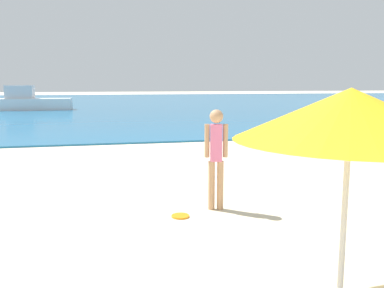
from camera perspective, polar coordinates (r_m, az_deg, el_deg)
water at (r=43.30m, az=-10.44°, el=5.82°), size 160.00×60.00×0.06m
person_standing at (r=6.27m, az=3.43°, el=-1.33°), size 0.36×0.21×1.58m
frisbee at (r=6.12m, az=-1.66°, el=-10.15°), size 0.27×0.27×0.03m
boat_far at (r=31.88m, az=-21.80°, el=5.60°), size 5.32×1.88×1.79m
beach_umbrella at (r=3.52m, az=21.46°, el=3.90°), size 1.91×1.91×1.94m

